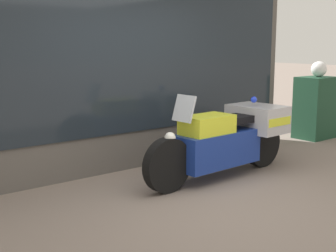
# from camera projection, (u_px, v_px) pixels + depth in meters

# --- Properties ---
(ground_plane) EXTENTS (60.00, 60.00, 0.00)m
(ground_plane) POSITION_uv_depth(u_px,v_px,m) (210.00, 204.00, 5.34)
(ground_plane) COLOR gray
(shop_building) EXTENTS (6.66, 0.55, 4.01)m
(shop_building) POSITION_uv_depth(u_px,v_px,m) (88.00, 28.00, 6.27)
(shop_building) COLOR #56514C
(shop_building) RESTS_ON ground
(window_display) EXTENTS (5.38, 0.30, 2.12)m
(window_display) POSITION_uv_depth(u_px,v_px,m) (133.00, 131.00, 7.02)
(window_display) COLOR slate
(window_display) RESTS_ON ground
(paramedic_motorcycle) EXTENTS (2.55, 0.81, 1.18)m
(paramedic_motorcycle) POSITION_uv_depth(u_px,v_px,m) (229.00, 136.00, 6.39)
(paramedic_motorcycle) COLOR black
(paramedic_motorcycle) RESTS_ON ground
(utility_cabinet) EXTENTS (0.72, 0.55, 1.17)m
(utility_cabinet) POSITION_uv_depth(u_px,v_px,m) (316.00, 108.00, 8.92)
(utility_cabinet) COLOR #193D28
(utility_cabinet) RESTS_ON ground
(white_helmet) EXTENTS (0.29, 0.29, 0.29)m
(white_helmet) POSITION_uv_depth(u_px,v_px,m) (319.00, 69.00, 8.81)
(white_helmet) COLOR white
(white_helmet) RESTS_ON utility_cabinet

